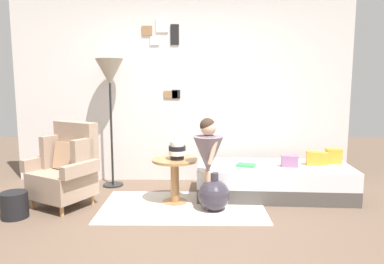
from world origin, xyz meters
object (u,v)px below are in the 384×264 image
(side_table, at_px, (175,172))
(person_child, at_px, (208,152))
(floor_lamp, at_px, (110,77))
(demijohn_near, at_px, (214,195))
(armchair, at_px, (66,168))
(book_on_daybed, at_px, (246,165))
(daybed, at_px, (273,181))
(vase_striped, at_px, (177,150))
(magazine_basket, at_px, (14,205))

(side_table, xyz_separation_m, person_child, (0.39, -0.21, 0.28))
(floor_lamp, distance_m, demijohn_near, 2.13)
(armchair, height_order, floor_lamp, floor_lamp)
(book_on_daybed, bearing_deg, daybed, 9.77)
(armchair, distance_m, demijohn_near, 1.74)
(armchair, bearing_deg, vase_striped, 2.11)
(daybed, xyz_separation_m, vase_striped, (-1.20, -0.30, 0.45))
(side_table, height_order, floor_lamp, floor_lamp)
(armchair, relative_size, book_on_daybed, 4.41)
(floor_lamp, distance_m, magazine_basket, 1.98)
(magazine_basket, bearing_deg, floor_lamp, 57.19)
(daybed, distance_m, book_on_daybed, 0.42)
(armchair, xyz_separation_m, demijohn_near, (1.72, -0.18, -0.26))
(book_on_daybed, xyz_separation_m, magazine_basket, (-2.56, -0.70, -0.28))
(side_table, bearing_deg, demijohn_near, -29.55)
(armchair, relative_size, demijohn_near, 2.20)
(vase_striped, bearing_deg, daybed, 14.03)
(person_child, relative_size, magazine_basket, 3.74)
(person_child, distance_m, book_on_daybed, 0.69)
(person_child, distance_m, magazine_basket, 2.16)
(armchair, height_order, vase_striped, armchair)
(book_on_daybed, bearing_deg, person_child, -139.26)
(armchair, xyz_separation_m, magazine_basket, (-0.42, -0.42, -0.30))
(book_on_daybed, height_order, magazine_basket, book_on_daybed)
(person_child, relative_size, demijohn_near, 2.38)
(person_child, relative_size, book_on_daybed, 4.76)
(daybed, xyz_separation_m, side_table, (-1.23, -0.27, 0.18))
(magazine_basket, bearing_deg, vase_striped, 15.20)
(vase_striped, height_order, demijohn_near, vase_striped)
(armchair, bearing_deg, person_child, -4.57)
(person_child, bearing_deg, magazine_basket, -172.12)
(side_table, bearing_deg, daybed, 12.42)
(armchair, distance_m, daybed, 2.53)
(vase_striped, relative_size, floor_lamp, 0.16)
(book_on_daybed, bearing_deg, side_table, -166.50)
(vase_striped, relative_size, book_on_daybed, 1.25)
(side_table, distance_m, floor_lamp, 1.61)
(armchair, relative_size, floor_lamp, 0.56)
(armchair, relative_size, daybed, 0.50)
(vase_striped, xyz_separation_m, book_on_daybed, (0.84, 0.24, -0.24))
(daybed, bearing_deg, floor_lamp, 168.38)
(daybed, relative_size, magazine_basket, 6.94)
(vase_striped, height_order, book_on_daybed, vase_striped)
(daybed, relative_size, person_child, 1.86)
(vase_striped, bearing_deg, armchair, -177.89)
(armchair, distance_m, book_on_daybed, 2.15)
(vase_striped, relative_size, magazine_basket, 0.98)
(demijohn_near, xyz_separation_m, magazine_basket, (-2.14, -0.24, -0.04))
(armchair, distance_m, side_table, 1.26)
(vase_striped, distance_m, floor_lamp, 1.47)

